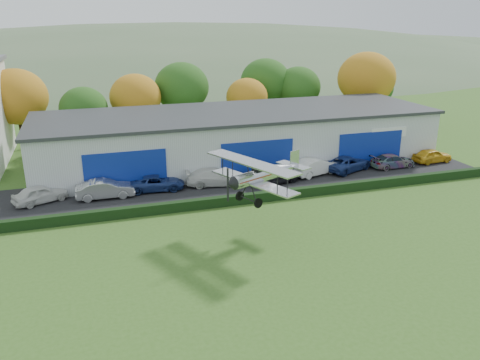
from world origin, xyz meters
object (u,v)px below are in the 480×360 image
object	(u,v)px
car_3	(215,177)
biplane	(262,174)
car_0	(40,194)
car_5	(315,166)
car_6	(348,163)
car_4	(275,175)
car_1	(105,189)
car_8	(432,156)
car_7	(393,161)
car_2	(157,183)
hangar	(238,136)

from	to	relation	value
car_3	biplane	xyz separation A→B (m)	(0.34, -11.16, 3.72)
car_0	car_5	bearing A→B (deg)	-115.18
car_0	car_6	bearing A→B (deg)	-114.67
car_0	car_4	xyz separation A→B (m)	(19.96, -1.32, 0.05)
car_1	car_8	distance (m)	32.92
car_3	car_7	distance (m)	18.38
car_3	car_7	size ratio (longest dim) A/B	1.13
car_2	car_8	xyz separation A→B (m)	(28.55, -0.20, 0.04)
car_4	car_7	distance (m)	13.14
car_1	car_6	bearing A→B (deg)	-88.09
car_4	biplane	world-z (taller)	biplane
car_1	car_4	xyz separation A→B (m)	(14.86, -0.81, -0.01)
hangar	biplane	xyz separation A→B (m)	(-3.95, -17.91, 1.88)
car_8	car_4	bearing A→B (deg)	90.17
car_2	car_4	bearing A→B (deg)	-93.31
car_0	car_8	bearing A→B (deg)	-114.95
car_0	car_4	distance (m)	20.01
car_1	biplane	world-z (taller)	biplane
car_5	car_8	xyz separation A→B (m)	(13.42, 0.07, -0.10)
car_0	car_8	xyz separation A→B (m)	(38.02, -0.09, -0.02)
car_8	car_6	bearing A→B (deg)	85.32
car_5	car_7	distance (m)	8.48
car_6	car_7	xyz separation A→B (m)	(4.85, -0.45, -0.06)
car_2	car_8	bearing A→B (deg)	-85.94
hangar	biplane	size ratio (longest dim) A/B	5.41
car_0	biplane	bearing A→B (deg)	-151.73
car_1	car_4	size ratio (longest dim) A/B	1.04
hangar	car_6	size ratio (longest dim) A/B	7.68
biplane	car_4	bearing A→B (deg)	39.35
car_4	car_7	world-z (taller)	car_4
car_0	car_8	distance (m)	38.02
car_4	car_3	bearing A→B (deg)	65.70
car_3	biplane	world-z (taller)	biplane
hangar	car_2	size ratio (longest dim) A/B	8.38
car_5	car_3	bearing A→B (deg)	72.87
car_4	car_7	size ratio (longest dim) A/B	0.99
car_3	car_4	bearing A→B (deg)	-94.50
car_8	biplane	world-z (taller)	biplane
car_8	biplane	distance (m)	25.85
hangar	car_8	world-z (taller)	hangar
biplane	hangar	bearing A→B (deg)	53.27
car_6	car_3	bearing A→B (deg)	68.20
car_7	biplane	bearing A→B (deg)	118.29
hangar	car_6	world-z (taller)	hangar
hangar	car_7	world-z (taller)	hangar
car_5	biplane	bearing A→B (deg)	122.33
car_6	car_8	world-z (taller)	car_6
car_0	car_5	xyz separation A→B (m)	(24.60, -0.16, 0.08)
car_4	biplane	size ratio (longest dim) A/B	0.61
car_1	car_7	size ratio (longest dim) A/B	1.03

